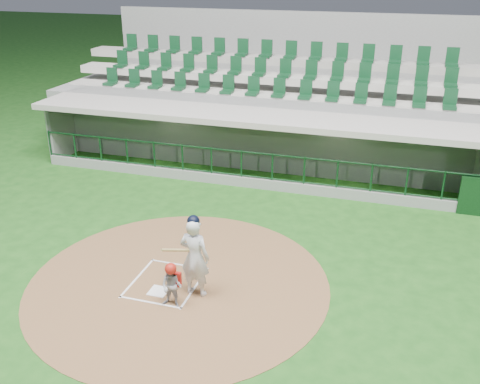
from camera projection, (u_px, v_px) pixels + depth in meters
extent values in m
plane|color=#184914|center=(171.00, 276.00, 13.08)|extent=(120.00, 120.00, 0.00)
cylinder|color=brown|center=(179.00, 283.00, 12.82)|extent=(7.20, 7.20, 0.01)
cube|color=white|center=(159.00, 291.00, 12.46)|extent=(0.43, 0.43, 0.02)
cube|color=white|center=(137.00, 277.00, 13.01)|extent=(0.05, 1.80, 0.01)
cube|color=silver|center=(195.00, 288.00, 12.61)|extent=(0.05, 1.80, 0.01)
cube|color=silver|center=(180.00, 265.00, 13.55)|extent=(1.55, 0.05, 0.01)
cube|color=white|center=(150.00, 302.00, 12.06)|extent=(1.55, 0.05, 0.01)
cube|color=slate|center=(253.00, 184.00, 19.87)|extent=(15.00, 3.00, 0.10)
cube|color=gray|center=(265.00, 136.00, 20.71)|extent=(15.00, 0.20, 2.70)
cube|color=beige|center=(264.00, 130.00, 20.51)|extent=(13.50, 0.04, 0.90)
cube|color=gray|center=(73.00, 131.00, 21.33)|extent=(0.20, 3.00, 2.70)
cube|color=gray|center=(477.00, 171.00, 17.30)|extent=(0.20, 3.00, 2.70)
cube|color=#9E988F|center=(252.00, 111.00, 18.51)|extent=(15.40, 3.50, 0.20)
cube|color=gray|center=(241.00, 182.00, 18.23)|extent=(15.00, 0.15, 0.40)
cube|color=black|center=(241.00, 138.00, 17.60)|extent=(15.00, 0.01, 0.95)
cube|color=brown|center=(261.00, 168.00, 20.68)|extent=(12.75, 0.40, 0.45)
cube|color=white|center=(176.00, 107.00, 19.59)|extent=(1.30, 0.35, 0.04)
cube|color=white|center=(340.00, 120.00, 17.98)|extent=(1.30, 0.35, 0.04)
imported|color=#B11320|center=(119.00, 142.00, 21.66)|extent=(1.21, 0.87, 1.68)
imported|color=#A81219|center=(206.00, 144.00, 20.96)|extent=(1.15, 0.53, 1.92)
imported|color=#A5111E|center=(299.00, 157.00, 19.65)|extent=(1.00, 0.72, 1.89)
imported|color=maroon|center=(414.00, 170.00, 18.56)|extent=(1.78, 0.97, 1.83)
cube|color=gray|center=(275.00, 117.00, 22.04)|extent=(17.00, 6.50, 2.50)
cube|color=#A8A398|center=(267.00, 98.00, 20.27)|extent=(16.60, 0.95, 0.30)
cube|color=#AEA99D|center=(273.00, 79.00, 20.88)|extent=(16.60, 0.95, 0.30)
cube|color=gray|center=(279.00, 60.00, 21.49)|extent=(16.60, 0.95, 0.30)
cube|color=slate|center=(293.00, 69.00, 24.43)|extent=(17.00, 0.25, 5.05)
imported|color=silver|center=(195.00, 257.00, 12.02)|extent=(0.74, 0.51, 1.93)
sphere|color=black|center=(193.00, 221.00, 11.66)|extent=(0.28, 0.28, 0.28)
cylinder|color=#A78A4C|center=(180.00, 250.00, 11.76)|extent=(0.58, 0.79, 0.39)
imported|color=#97979C|center=(172.00, 286.00, 11.76)|extent=(0.50, 0.39, 1.01)
sphere|color=#A51B11|center=(171.00, 269.00, 11.58)|extent=(0.26, 0.26, 0.26)
cube|color=#A81712|center=(174.00, 279.00, 11.85)|extent=(0.32, 0.10, 0.35)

